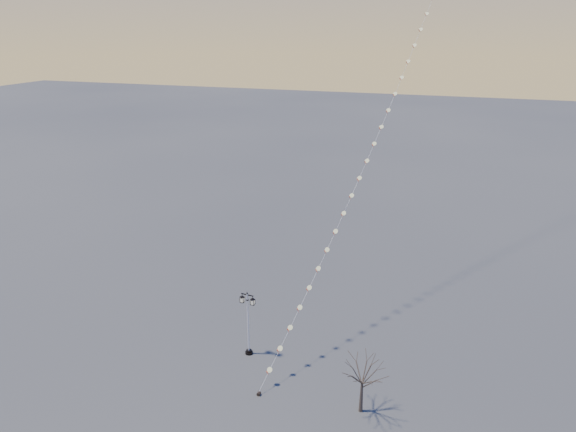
% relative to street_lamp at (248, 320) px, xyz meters
% --- Properties ---
extents(ground, '(300.00, 300.00, 0.00)m').
position_rel_street_lamp_xyz_m(ground, '(0.38, -3.37, -2.58)').
color(ground, '#414241').
rests_on(ground, ground).
extents(street_lamp, '(1.18, 0.52, 4.67)m').
position_rel_street_lamp_xyz_m(street_lamp, '(0.00, 0.00, 0.00)').
color(street_lamp, black).
rests_on(street_lamp, ground).
extents(bare_tree, '(2.23, 2.23, 3.70)m').
position_rel_street_lamp_xyz_m(bare_tree, '(8.31, -3.21, -0.02)').
color(bare_tree, '#3D332A').
rests_on(bare_tree, ground).
extents(kite_train, '(10.66, 40.57, 40.40)m').
position_rel_street_lamp_xyz_m(kite_train, '(7.24, 16.19, 17.54)').
color(kite_train, black).
rests_on(kite_train, ground).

